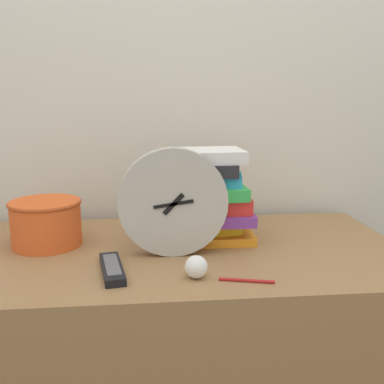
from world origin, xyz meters
name	(u,v)px	position (x,y,z in m)	size (l,w,h in m)	color
wall_back	(166,85)	(0.00, 0.76, 1.20)	(6.00, 0.04, 2.40)	silver
desk	(175,361)	(0.00, 0.34, 0.36)	(1.33, 0.69, 0.73)	olive
desk_clock	(173,202)	(-0.01, 0.30, 0.88)	(0.30, 0.05, 0.30)	#B7B2A8
book_stack	(210,197)	(0.11, 0.41, 0.86)	(0.27, 0.20, 0.28)	orange
basket	(46,221)	(-0.37, 0.41, 0.80)	(0.21, 0.21, 0.14)	#E05623
tv_remote	(112,268)	(-0.17, 0.18, 0.74)	(0.08, 0.20, 0.02)	black
crumpled_paper_ball	(196,267)	(0.04, 0.13, 0.76)	(0.06, 0.06, 0.06)	white
pen	(247,280)	(0.16, 0.09, 0.73)	(0.13, 0.04, 0.01)	#B21E1E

